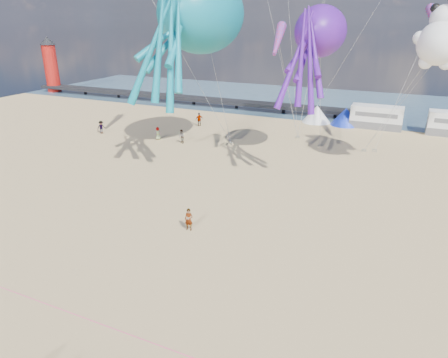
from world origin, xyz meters
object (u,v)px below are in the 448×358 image
beachgoer_3 (199,119)px  beachgoer_0 (158,133)px  tent_blue (346,116)px  sandbag_c (364,150)px  kite_octopus_teal (202,14)px  motorhome_0 (376,117)px  sandbag_a (231,143)px  kite_octopus_purple (321,31)px  tent_white (317,114)px  windsock_mid (433,20)px  sandbag_b (320,146)px  beachgoer_2 (101,127)px  lighthouse (51,69)px  standing_person (189,220)px  windsock_right (278,39)px  beachgoer_1 (182,137)px  sandbag_d (374,151)px  sandbag_e (298,137)px  kite_panda (439,43)px

beachgoer_3 → beachgoer_0: bearing=33.1°
beachgoer_3 → tent_blue: bearing=160.3°
sandbag_c → kite_octopus_teal: 22.72m
motorhome_0 → kite_octopus_teal: size_ratio=0.46×
sandbag_a → kite_octopus_purple: kite_octopus_purple is taller
tent_white → beachgoer_0: (-15.77, -16.79, -0.43)m
windsock_mid → tent_white: bearing=131.2°
tent_blue → sandbag_a: 18.53m
sandbag_a → tent_white: bearing=65.6°
sandbag_b → beachgoer_2: bearing=-168.1°
lighthouse → sandbag_b: 59.28m
standing_person → sandbag_a: 20.74m
beachgoer_0 → windsock_right: 19.71m
sandbag_c → tent_blue: bearing=108.5°
lighthouse → sandbag_c: 63.83m
sandbag_b → standing_person: bearing=-100.7°
tent_blue → beachgoer_1: bearing=-133.9°
sandbag_d → sandbag_e: bearing=169.1°
beachgoer_0 → kite_panda: 30.82m
sandbag_b → tent_blue: bearing=85.0°
standing_person → sandbag_b: size_ratio=3.23×
beachgoer_1 → sandbag_d: size_ratio=3.30×
sandbag_a → sandbag_e: same height
sandbag_a → windsock_right: (6.80, -5.34, 11.96)m
beachgoer_0 → beachgoer_1: beachgoer_1 is taller
sandbag_a → sandbag_e: (6.52, 5.84, 0.00)m
tent_white → standing_person: tent_white is taller
lighthouse → kite_octopus_purple: 61.59m
beachgoer_3 → sandbag_a: 9.64m
kite_panda → windsock_mid: bearing=76.6°
beachgoer_3 → sandbag_a: (7.38, -6.15, -0.81)m
sandbag_e → kite_octopus_teal: size_ratio=0.04×
lighthouse → sandbag_c: (61.81, -15.35, -4.39)m
beachgoer_3 → sandbag_d: 23.19m
kite_octopus_purple → windsock_right: size_ratio=2.38×
tent_white → beachgoer_1: size_ratio=2.43×
motorhome_0 → windsock_right: bearing=-111.5°
sandbag_b → windsock_mid: (9.46, 1.26, 13.52)m
beachgoer_1 → kite_panda: kite_panda is taller
beachgoer_2 → windsock_right: (23.91, -2.93, 11.24)m
kite_octopus_purple → windsock_right: (-3.13, -2.78, -0.64)m
sandbag_c → kite_octopus_purple: bearing=-127.1°
sandbag_d → kite_octopus_purple: (-5.78, -6.64, 12.60)m
sandbag_b → windsock_mid: 16.55m
beachgoer_2 → standing_person: bearing=-97.1°
beachgoer_2 → windsock_right: windsock_right is taller
tent_white → sandbag_a: bearing=-114.4°
lighthouse → beachgoer_0: (38.23, -20.79, -3.73)m
standing_person → beachgoer_1: (-10.93, 18.04, 0.02)m
kite_octopus_purple → windsock_mid: 11.74m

